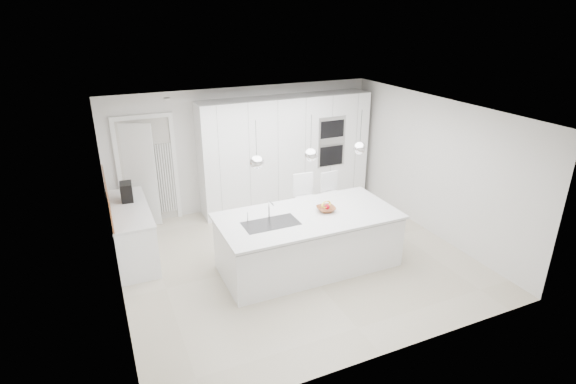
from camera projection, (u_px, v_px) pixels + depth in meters
name	position (u px, v px, depth m)	size (l,w,h in m)	color
floor	(295.00, 258.00, 7.56)	(5.50, 5.50, 0.00)	#C1B69F
wall_back	(244.00, 148.00, 9.20)	(5.50, 5.50, 0.00)	silver
wall_left	(111.00, 221.00, 6.05)	(5.00, 5.00, 0.00)	silver
ceiling	(296.00, 111.00, 6.62)	(5.50, 5.50, 0.00)	white
tall_cabinets	(286.00, 152.00, 9.29)	(3.60, 0.60, 2.30)	white
oven_stack	(332.00, 142.00, 9.29)	(0.62, 0.04, 1.05)	#A5A5A8
doorway_frame	(148.00, 172.00, 8.53)	(1.11, 0.08, 2.13)	white
hallway_door	(135.00, 176.00, 8.40)	(0.82, 0.04, 2.00)	white
radiator	(166.00, 179.00, 8.71)	(0.32, 0.04, 1.40)	white
left_base_cabinets	(132.00, 233.00, 7.49)	(0.60, 1.80, 0.86)	white
left_worktop	(129.00, 209.00, 7.32)	(0.62, 1.82, 0.04)	white
oak_backsplash	(107.00, 196.00, 7.11)	(0.02, 1.80, 0.50)	brown
island_base	(309.00, 243.00, 7.18)	(2.80, 1.20, 0.86)	white
island_worktop	(308.00, 216.00, 7.05)	(2.84, 1.40, 0.04)	white
island_sink	(271.00, 228.00, 6.79)	(0.84, 0.44, 0.18)	#3F3F42
island_tap	(269.00, 209.00, 6.89)	(0.02, 0.02, 0.30)	white
pendant_left	(257.00, 162.00, 6.31)	(0.20, 0.20, 0.20)	white
pendant_mid	(311.00, 155.00, 6.63)	(0.20, 0.20, 0.20)	white
pendant_right	(360.00, 148.00, 6.95)	(0.20, 0.20, 0.20)	white
fruit_bowl	(326.00, 209.00, 7.17)	(0.30, 0.30, 0.07)	brown
espresso_machine	(127.00, 192.00, 7.52)	(0.19, 0.29, 0.32)	black
bar_stool_left	(306.00, 208.00, 8.00)	(0.40, 0.55, 1.21)	white
bar_stool_right	(332.00, 203.00, 8.36)	(0.37, 0.51, 1.11)	white
apple_a	(327.00, 207.00, 7.16)	(0.08, 0.08, 0.08)	red
apple_b	(327.00, 207.00, 7.17)	(0.08, 0.08, 0.08)	red
banana_bunch	(326.00, 204.00, 7.14)	(0.22, 0.22, 0.03)	yellow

